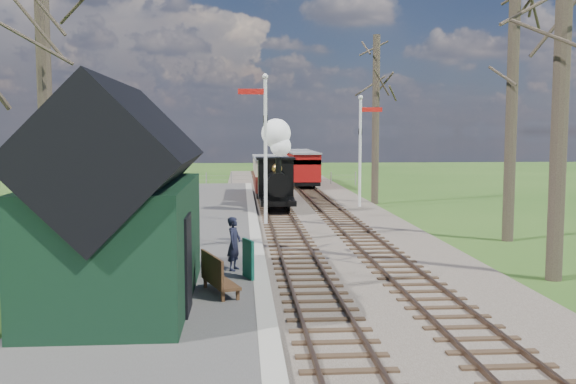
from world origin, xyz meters
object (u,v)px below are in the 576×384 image
red_carriage_b (297,164)px  person (234,244)px  locomotive (276,172)px  coach (271,174)px  station_shed (121,207)px  semaphore_near (264,138)px  sign_board (248,259)px  red_carriage_a (304,168)px  semaphore_far (362,142)px  bench (216,276)px

red_carriage_b → person: red_carriage_b is taller
locomotive → coach: 6.08m
person → station_shed: bearing=161.7°
semaphore_near → red_carriage_b: semaphore_near is taller
locomotive → station_shed: bearing=-104.5°
red_carriage_b → person: bearing=-98.0°
sign_board → person: bearing=110.8°
red_carriage_a → person: (-4.49, -26.63, -0.48)m
semaphore_near → locomotive: bearing=80.5°
semaphore_near → sign_board: semaphore_near is taller
red_carriage_a → sign_board: size_ratio=4.75×
semaphore_far → bench: 19.01m
red_carriage_b → person: 32.44m
station_shed → red_carriage_a: (6.90, 29.56, -0.87)m
red_carriage_b → sign_board: size_ratio=4.75×
red_carriage_b → station_shed: bearing=-101.1°
red_carriage_b → semaphore_far: bearing=-84.1°
semaphore_far → red_carriage_a: semaphore_far is taller
red_carriage_a → red_carriage_b: same height
sign_board → station_shed: bearing=-145.0°
sign_board → person: size_ratio=0.69×
locomotive → person: size_ratio=2.99×
station_shed → locomotive: 17.09m
sign_board → bench: 1.72m
bench → coach: bearing=84.2°
station_shed → semaphore_far: 20.01m
semaphore_near → person: 9.53m
red_carriage_b → sign_board: bearing=-97.1°
station_shed → semaphore_near: bearing=73.6°
sign_board → bench: bearing=-116.1°
coach → station_shed: bearing=-100.8°
semaphore_near → red_carriage_a: bearing=79.1°
bench → red_carriage_a: bearing=80.5°
red_carriage_b → sign_board: (-4.12, -33.11, -0.70)m
semaphore_near → red_carriage_b: 23.41m
semaphore_near → red_carriage_a: size_ratio=1.32×
red_carriage_a → sign_board: bearing=-98.5°
semaphore_near → red_carriage_b: size_ratio=1.32×
locomotive → red_carriage_b: bearing=82.0°
sign_board → semaphore_near: bearing=85.7°
locomotive → semaphore_near: bearing=-99.5°
bench → person: size_ratio=1.16×
locomotive → red_carriage_a: size_ratio=0.91×
semaphore_near → bench: 12.07m
semaphore_near → bench: (-1.50, -11.60, -2.99)m
semaphore_far → red_carriage_a: 11.85m
semaphore_far → bench: (-6.65, -17.60, -2.72)m
station_shed → coach: (4.30, 22.61, -0.81)m
station_shed → semaphore_near: 12.58m
locomotive → red_carriage_b: size_ratio=0.91×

